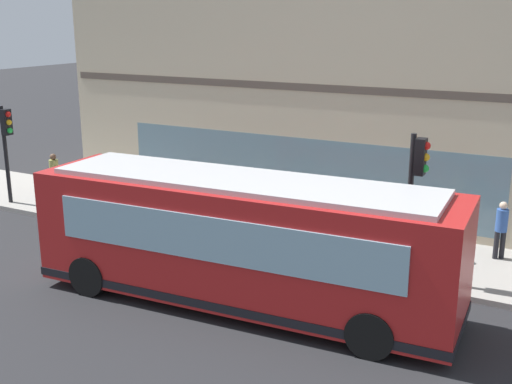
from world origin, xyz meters
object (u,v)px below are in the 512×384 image
object	(u,v)px
newspaper_vending_box	(191,196)
pedestrian_near_hydrant	(432,223)
pedestrian_walking_along_curb	(501,226)
city_bus_nearside	(242,242)
traffic_light_near_corner	(416,179)
pedestrian_by_light_pole	(54,173)
traffic_light_down_block	(7,136)
pedestrian_near_building_entrance	(210,192)
fire_hydrant	(218,220)

from	to	relation	value
newspaper_vending_box	pedestrian_near_hydrant	bearing A→B (deg)	-95.40
pedestrian_walking_along_curb	newspaper_vending_box	world-z (taller)	pedestrian_walking_along_curb
newspaper_vending_box	city_bus_nearside	bearing A→B (deg)	-137.06
traffic_light_near_corner	pedestrian_walking_along_curb	xyz separation A→B (m)	(2.53, -1.79, -1.67)
pedestrian_near_hydrant	city_bus_nearside	bearing A→B (deg)	145.18
pedestrian_by_light_pole	newspaper_vending_box	world-z (taller)	pedestrian_by_light_pole
traffic_light_down_block	pedestrian_near_building_entrance	world-z (taller)	traffic_light_down_block
fire_hydrant	pedestrian_walking_along_curb	bearing A→B (deg)	-78.31
traffic_light_down_block	pedestrian_by_light_pole	size ratio (longest dim) A/B	2.03
fire_hydrant	pedestrian_near_hydrant	world-z (taller)	pedestrian_near_hydrant
traffic_light_near_corner	pedestrian_walking_along_curb	world-z (taller)	traffic_light_near_corner
city_bus_nearside	fire_hydrant	bearing A→B (deg)	38.07
fire_hydrant	pedestrian_by_light_pole	bearing A→B (deg)	88.04
pedestrian_near_hydrant	pedestrian_walking_along_curb	distance (m)	1.88
traffic_light_near_corner	newspaper_vending_box	distance (m)	8.97
pedestrian_by_light_pole	pedestrian_walking_along_curb	world-z (taller)	pedestrian_by_light_pole
city_bus_nearside	newspaper_vending_box	xyz separation A→B (m)	(5.53, 5.15, -0.95)
traffic_light_down_block	fire_hydrant	xyz separation A→B (m)	(0.77, -8.11, -2.05)
pedestrian_near_building_entrance	city_bus_nearside	bearing A→B (deg)	-140.65
fire_hydrant	pedestrian_by_light_pole	xyz separation A→B (m)	(0.24, 7.02, 0.62)
city_bus_nearside	fire_hydrant	distance (m)	5.05
traffic_light_down_block	pedestrian_near_hydrant	xyz separation A→B (m)	(1.61, -14.45, -1.42)
pedestrian_by_light_pole	pedestrian_near_hydrant	bearing A→B (deg)	-87.41
traffic_light_near_corner	traffic_light_down_block	size ratio (longest dim) A/B	1.08
city_bus_nearside	pedestrian_by_light_pole	xyz separation A→B (m)	(4.13, 10.07, -0.42)
traffic_light_near_corner	pedestrian_near_hydrant	world-z (taller)	traffic_light_near_corner
pedestrian_by_light_pole	traffic_light_near_corner	bearing A→B (deg)	-94.76
traffic_light_near_corner	traffic_light_down_block	world-z (taller)	traffic_light_near_corner
pedestrian_by_light_pole	pedestrian_walking_along_curb	distance (m)	15.12
fire_hydrant	pedestrian_walking_along_curb	size ratio (longest dim) A/B	0.46
traffic_light_near_corner	pedestrian_near_building_entrance	world-z (taller)	traffic_light_near_corner
fire_hydrant	pedestrian_near_building_entrance	bearing A→B (deg)	45.85
traffic_light_down_block	newspaper_vending_box	bearing A→B (deg)	-68.15
traffic_light_near_corner	pedestrian_walking_along_curb	distance (m)	3.51
fire_hydrant	traffic_light_near_corner	bearing A→B (deg)	-97.88
traffic_light_near_corner	traffic_light_down_block	bearing A→B (deg)	89.62
pedestrian_near_hydrant	newspaper_vending_box	bearing A→B (deg)	84.60
traffic_light_down_block	pedestrian_walking_along_curb	size ratio (longest dim) A/B	2.13
fire_hydrant	newspaper_vending_box	size ratio (longest dim) A/B	0.82
traffic_light_down_block	pedestrian_walking_along_curb	xyz separation A→B (m)	(2.43, -16.14, -1.48)
city_bus_nearside	traffic_light_near_corner	bearing A→B (deg)	-46.59
pedestrian_by_light_pole	newspaper_vending_box	size ratio (longest dim) A/B	1.89
pedestrian_by_light_pole	pedestrian_near_building_entrance	distance (m)	6.34
traffic_light_near_corner	traffic_light_down_block	distance (m)	14.36
traffic_light_near_corner	newspaper_vending_box	size ratio (longest dim) A/B	4.13
pedestrian_near_building_entrance	traffic_light_near_corner	bearing A→B (deg)	-102.53
traffic_light_near_corner	pedestrian_near_building_entrance	size ratio (longest dim) A/B	2.15
pedestrian_walking_along_curb	traffic_light_down_block	bearing A→B (deg)	98.56
city_bus_nearside	pedestrian_near_building_entrance	distance (m)	5.92
pedestrian_walking_along_curb	fire_hydrant	bearing A→B (deg)	101.69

